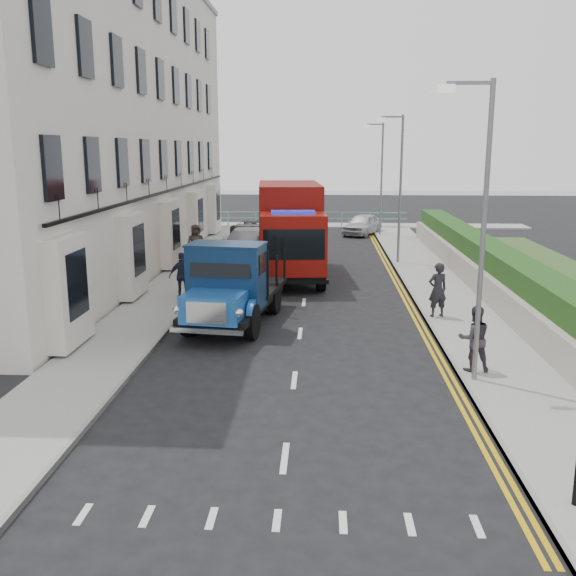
# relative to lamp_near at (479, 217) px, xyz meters

# --- Properties ---
(ground) EXTENTS (120.00, 120.00, 0.00)m
(ground) POSITION_rel_lamp_near_xyz_m (-4.18, 2.00, -4.00)
(ground) COLOR black
(ground) RESTS_ON ground
(pavement_west) EXTENTS (2.40, 38.00, 0.12)m
(pavement_west) POSITION_rel_lamp_near_xyz_m (-9.38, 11.00, -3.94)
(pavement_west) COLOR gray
(pavement_west) RESTS_ON ground
(pavement_east) EXTENTS (2.60, 38.00, 0.12)m
(pavement_east) POSITION_rel_lamp_near_xyz_m (1.12, 11.00, -3.94)
(pavement_east) COLOR gray
(pavement_east) RESTS_ON ground
(promenade) EXTENTS (30.00, 2.50, 0.12)m
(promenade) POSITION_rel_lamp_near_xyz_m (-4.18, 31.00, -3.94)
(promenade) COLOR gray
(promenade) RESTS_ON ground
(sea_plane) EXTENTS (120.00, 120.00, 0.00)m
(sea_plane) POSITION_rel_lamp_near_xyz_m (-4.18, 62.00, -4.00)
(sea_plane) COLOR slate
(sea_plane) RESTS_ON ground
(terrace_west) EXTENTS (6.31, 30.20, 14.25)m
(terrace_west) POSITION_rel_lamp_near_xyz_m (-13.65, 15.00, 3.17)
(terrace_west) COLOR silver
(terrace_west) RESTS_ON ground
(garden_east) EXTENTS (1.45, 28.00, 1.75)m
(garden_east) POSITION_rel_lamp_near_xyz_m (3.03, 11.00, -3.10)
(garden_east) COLOR #B2AD9E
(garden_east) RESTS_ON ground
(seafront_railing) EXTENTS (13.00, 0.08, 1.11)m
(seafront_railing) POSITION_rel_lamp_near_xyz_m (-4.18, 30.20, -3.42)
(seafront_railing) COLOR #59B2A5
(seafront_railing) RESTS_ON ground
(lamp_near) EXTENTS (1.23, 0.18, 7.00)m
(lamp_near) POSITION_rel_lamp_near_xyz_m (0.00, 0.00, 0.00)
(lamp_near) COLOR slate
(lamp_near) RESTS_ON ground
(lamp_mid) EXTENTS (1.23, 0.18, 7.00)m
(lamp_mid) POSITION_rel_lamp_near_xyz_m (0.00, 16.00, 0.00)
(lamp_mid) COLOR slate
(lamp_mid) RESTS_ON ground
(lamp_far) EXTENTS (1.23, 0.18, 7.00)m
(lamp_far) POSITION_rel_lamp_near_xyz_m (0.00, 26.00, 0.00)
(lamp_far) COLOR slate
(lamp_far) RESTS_ON ground
(bedford_lorry) EXTENTS (2.95, 5.87, 2.67)m
(bedford_lorry) POSITION_rel_lamp_near_xyz_m (-6.39, 4.37, -2.77)
(bedford_lorry) COLOR black
(bedford_lorry) RESTS_ON ground
(red_lorry) EXTENTS (3.23, 7.79, 3.98)m
(red_lorry) POSITION_rel_lamp_near_xyz_m (-4.94, 12.89, -1.88)
(red_lorry) COLOR black
(red_lorry) RESTS_ON ground
(parked_car_front) EXTENTS (1.85, 4.36, 1.47)m
(parked_car_front) POSITION_rel_lamp_near_xyz_m (-7.10, 9.00, -3.26)
(parked_car_front) COLOR black
(parked_car_front) RESTS_ON ground
(parked_car_mid) EXTENTS (1.79, 4.56, 1.48)m
(parked_car_mid) POSITION_rel_lamp_near_xyz_m (-6.78, 10.54, -3.26)
(parked_car_mid) COLOR teal
(parked_car_mid) RESTS_ON ground
(parked_car_rear) EXTENTS (2.45, 5.54, 1.58)m
(parked_car_rear) POSITION_rel_lamp_near_xyz_m (-7.31, 16.65, -3.21)
(parked_car_rear) COLOR #A6A6AA
(parked_car_rear) RESTS_ON ground
(seafront_car_left) EXTENTS (3.46, 5.19, 1.32)m
(seafront_car_left) POSITION_rel_lamp_near_xyz_m (-7.68, 23.00, -3.34)
(seafront_car_left) COLOR black
(seafront_car_left) RESTS_ON ground
(seafront_car_right) EXTENTS (3.06, 4.24, 1.34)m
(seafront_car_right) POSITION_rel_lamp_near_xyz_m (-0.94, 26.67, -3.33)
(seafront_car_right) COLOR silver
(seafront_car_right) RESTS_ON ground
(pedestrian_east_near) EXTENTS (0.75, 0.61, 1.79)m
(pedestrian_east_near) POSITION_rel_lamp_near_xyz_m (0.22, 5.79, -2.98)
(pedestrian_east_near) COLOR black
(pedestrian_east_near) RESTS_ON pavement_east
(pedestrian_east_far) EXTENTS (0.84, 0.67, 1.64)m
(pedestrian_east_far) POSITION_rel_lamp_near_xyz_m (0.22, 0.62, -3.06)
(pedestrian_east_far) COLOR #39323D
(pedestrian_east_far) RESTS_ON pavement_east
(pedestrian_west_near) EXTENTS (1.08, 0.75, 1.71)m
(pedestrian_west_near) POSITION_rel_lamp_near_xyz_m (-8.58, 7.85, -3.02)
(pedestrian_west_near) COLOR #1D2134
(pedestrian_west_near) RESTS_ON pavement_west
(pedestrian_west_far) EXTENTS (1.08, 0.91, 1.88)m
(pedestrian_west_far) POSITION_rel_lamp_near_xyz_m (-9.48, 14.95, -2.94)
(pedestrian_west_far) COLOR #3E352C
(pedestrian_west_far) RESTS_ON pavement_west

